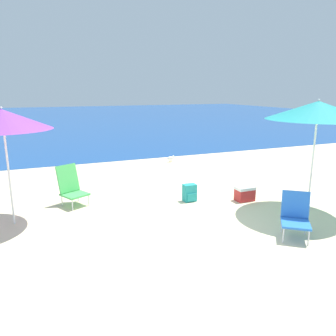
% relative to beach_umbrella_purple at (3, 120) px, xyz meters
% --- Properties ---
extents(ground_plane, '(60.00, 60.00, 0.00)m').
position_rel_beach_umbrella_purple_xyz_m(ground_plane, '(2.77, -1.54, -1.94)').
color(ground_plane, beige).
extents(sea_water, '(60.00, 40.00, 0.01)m').
position_rel_beach_umbrella_purple_xyz_m(sea_water, '(2.77, 24.66, -1.94)').
color(sea_water, '#19478C').
rests_on(sea_water, ground).
extents(beach_umbrella_purple, '(1.67, 1.67, 2.17)m').
position_rel_beach_umbrella_purple_xyz_m(beach_umbrella_purple, '(0.00, 0.00, 0.00)').
color(beach_umbrella_purple, white).
rests_on(beach_umbrella_purple, ground).
extents(beach_umbrella_teal, '(1.97, 1.97, 2.28)m').
position_rel_beach_umbrella_purple_xyz_m(beach_umbrella_teal, '(5.57, -1.62, 0.12)').
color(beach_umbrella_teal, white).
rests_on(beach_umbrella_teal, ground).
extents(beach_chair_blue, '(0.70, 0.71, 0.76)m').
position_rel_beach_umbrella_purple_xyz_m(beach_chair_blue, '(4.46, -2.42, -1.55)').
color(beach_chair_blue, silver).
rests_on(beach_chair_blue, ground).
extents(beach_chair_green, '(0.67, 0.71, 0.87)m').
position_rel_beach_umbrella_purple_xyz_m(beach_chair_green, '(1.13, 0.67, -1.52)').
color(beach_chair_green, silver).
rests_on(beach_chair_green, ground).
extents(backpack_teal, '(0.28, 0.22, 0.39)m').
position_rel_beach_umbrella_purple_xyz_m(backpack_teal, '(3.60, -0.10, -1.75)').
color(backpack_teal, teal).
rests_on(backpack_teal, ground).
extents(cooler_box, '(0.42, 0.27, 0.33)m').
position_rel_beach_umbrella_purple_xyz_m(cooler_box, '(4.77, -0.55, -1.78)').
color(cooler_box, '#B72828').
rests_on(cooler_box, ground).
extents(seagull, '(0.27, 0.11, 0.23)m').
position_rel_beach_umbrella_purple_xyz_m(seagull, '(4.81, 3.84, -1.81)').
color(seagull, gold).
rests_on(seagull, ground).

